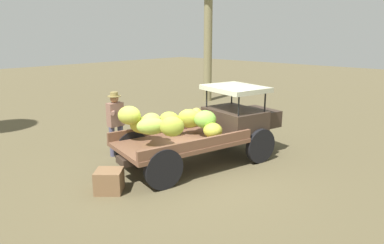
# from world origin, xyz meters

# --- Properties ---
(ground_plane) EXTENTS (60.00, 60.00, 0.00)m
(ground_plane) POSITION_xyz_m (0.00, 0.00, 0.00)
(ground_plane) COLOR brown
(truck) EXTENTS (4.65, 2.55, 1.88)m
(truck) POSITION_xyz_m (0.78, 0.13, 0.93)
(truck) COLOR #3A2C23
(truck) RESTS_ON ground
(farmer) EXTENTS (0.53, 0.47, 1.73)m
(farmer) POSITION_xyz_m (-0.50, 2.21, 0.98)
(farmer) COLOR #514F6B
(farmer) RESTS_ON ground
(wooden_crate) EXTENTS (0.73, 0.73, 0.47)m
(wooden_crate) POSITION_xyz_m (-1.94, 0.44, 0.24)
(wooden_crate) COLOR brown
(wooden_crate) RESTS_ON ground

